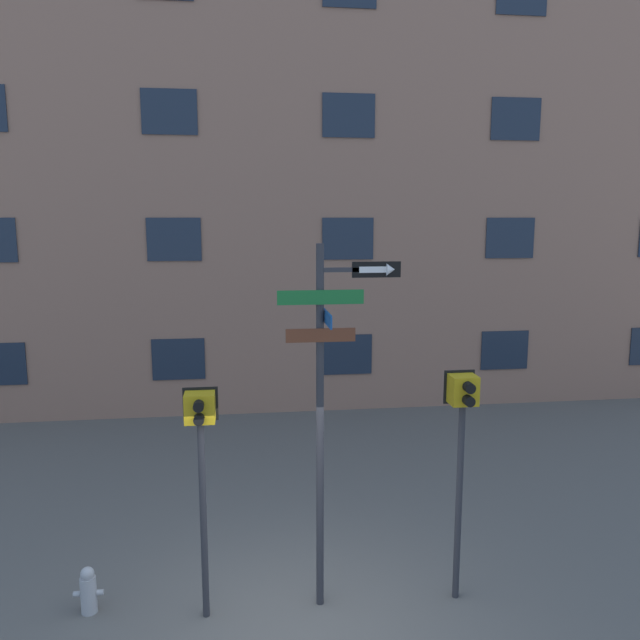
# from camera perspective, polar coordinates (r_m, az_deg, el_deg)

# --- Properties ---
(ground_plane) EXTENTS (60.00, 60.00, 0.00)m
(ground_plane) POSITION_cam_1_polar(r_m,az_deg,el_deg) (7.85, -2.30, -27.03)
(ground_plane) COLOR #595651
(building_facade) EXTENTS (24.00, 0.64, 11.14)m
(building_facade) POSITION_cam_1_polar(r_m,az_deg,el_deg) (14.90, -5.41, 12.78)
(building_facade) COLOR #936B56
(building_facade) RESTS_ON ground_plane
(street_sign_pole) EXTENTS (1.41, 0.96, 4.37)m
(street_sign_pole) POSITION_cam_1_polar(r_m,az_deg,el_deg) (7.25, 0.59, -6.79)
(street_sign_pole) COLOR #2D2D33
(street_sign_pole) RESTS_ON ground_plane
(pedestrian_signal_left) EXTENTS (0.40, 0.40, 2.75)m
(pedestrian_signal_left) POSITION_cam_1_polar(r_m,az_deg,el_deg) (7.29, -10.83, -10.95)
(pedestrian_signal_left) COLOR #2D2D33
(pedestrian_signal_left) RESTS_ON ground_plane
(pedestrian_signal_right) EXTENTS (0.37, 0.40, 2.86)m
(pedestrian_signal_right) POSITION_cam_1_polar(r_m,az_deg,el_deg) (7.68, 12.84, -9.43)
(pedestrian_signal_right) COLOR #2D2D33
(pedestrian_signal_right) RESTS_ON ground_plane
(fire_hydrant) EXTENTS (0.35, 0.19, 0.58)m
(fire_hydrant) POSITION_cam_1_polar(r_m,az_deg,el_deg) (8.53, -20.41, -22.17)
(fire_hydrant) COLOR #A5A5A8
(fire_hydrant) RESTS_ON ground_plane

